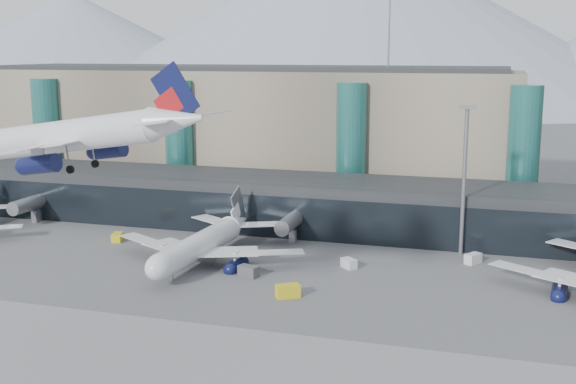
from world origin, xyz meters
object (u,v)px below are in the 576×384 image
Objects in this scene: lightmast_mid at (464,172)px; veh_c at (248,271)px; veh_d at (473,259)px; hero_jet at (93,126)px; veh_g at (349,263)px; veh_h at (288,291)px; veh_b at (118,237)px; jet_parked_mid at (208,234)px.

lightmast_mid is 40.61m from veh_c.
hero_jet is at bearing 172.63° from veh_d.
veh_h is (-5.42, -16.30, 0.15)m from veh_g.
lightmast_mid is at bearing 55.97° from veh_d.
hero_jet is 10.91× the size of veh_d.
veh_b is (-23.33, 43.95, -25.63)m from hero_jet.
lightmast_mid reaches higher than veh_d.
lightmast_mid is at bearing -95.11° from veh_b.
veh_h is at bearing -131.69° from veh_b.
hero_jet is 10.13× the size of veh_c.
jet_parked_mid is 13.07× the size of veh_b.
veh_d is (42.94, 10.24, -3.55)m from jet_parked_mid.
veh_c is 1.08× the size of veh_d.
veh_g is (-19.15, -8.41, -0.06)m from veh_d.
lightmast_mid reaches higher than veh_c.
veh_b is at bearing 124.11° from hero_jet.
jet_parked_mid reaches higher than veh_d.
jet_parked_mid is at bearing 135.77° from veh_d.
hero_jet reaches higher than veh_d.
veh_d is (2.32, -5.30, -13.58)m from lightmast_mid.
veh_c is (6.97, 31.00, -25.54)m from hero_jet.
veh_h is (38.90, -20.32, 0.13)m from veh_b.
veh_b is at bearing 126.30° from veh_d.
lightmast_mid reaches higher than veh_b.
veh_g is (-16.84, -13.70, -13.64)m from lightmast_mid.
veh_b is 0.82× the size of veh_h.
jet_parked_mid is (-2.78, 38.10, -22.03)m from hero_jet.
hero_jet is 11.97× the size of veh_g.
jet_parked_mid is 11.40× the size of veh_c.
veh_d is (33.19, 17.34, -0.04)m from veh_c.
veh_g is (44.32, -4.02, -0.01)m from veh_b.
veh_h is (-24.58, -24.70, 0.09)m from veh_d.
lightmast_mid is 8.73× the size of veh_d.
lightmast_mid reaches higher than jet_parked_mid.
veh_b is at bearing 118.37° from veh_h.
veh_h is (8.61, -7.36, 0.05)m from veh_c.
lightmast_mid is 9.58× the size of veh_g.
hero_jet is 44.10m from jet_parked_mid.
veh_h reaches higher than veh_c.
lightmast_mid is 9.30× the size of veh_b.
hero_jet reaches higher than veh_g.
veh_h is at bearing 62.77° from hero_jet.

